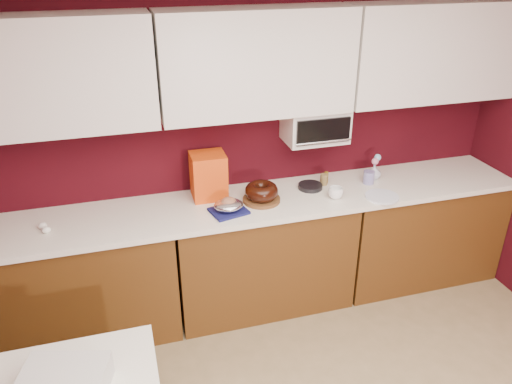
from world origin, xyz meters
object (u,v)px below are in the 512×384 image
object	(u,v)px
blue_jar	(369,177)
flower_vase	(374,171)
pandoro_box	(209,176)
coffee_mug	(336,192)
foil_ham_nest	(228,205)
toaster_oven	(315,124)
bundt_cake	(261,191)

from	to	relation	value
blue_jar	flower_vase	bearing A→B (deg)	39.32
pandoro_box	blue_jar	world-z (taller)	pandoro_box
coffee_mug	foil_ham_nest	bearing A→B (deg)	179.34
toaster_oven	foil_ham_nest	size ratio (longest dim) A/B	2.21
toaster_oven	coffee_mug	bearing A→B (deg)	-76.91
bundt_cake	blue_jar	size ratio (longest dim) A/B	2.40
foil_ham_nest	pandoro_box	size ratio (longest dim) A/B	0.61
pandoro_box	flower_vase	size ratio (longest dim) A/B	2.52
foil_ham_nest	flower_vase	distance (m)	1.24
foil_ham_nest	blue_jar	world-z (taller)	blue_jar
blue_jar	flower_vase	size ratio (longest dim) A/B	0.75
pandoro_box	flower_vase	world-z (taller)	pandoro_box
toaster_oven	flower_vase	distance (m)	0.65
foil_ham_nest	flower_vase	size ratio (longest dim) A/B	1.55
foil_ham_nest	blue_jar	distance (m)	1.16
toaster_oven	flower_vase	size ratio (longest dim) A/B	3.42
foil_ham_nest	coffee_mug	bearing A→B (deg)	-0.66
pandoro_box	coffee_mug	distance (m)	0.93
bundt_cake	blue_jar	xyz separation A→B (m)	(0.88, 0.06, -0.03)
pandoro_box	coffee_mug	bearing A→B (deg)	-17.25
blue_jar	flower_vase	world-z (taller)	flower_vase
flower_vase	toaster_oven	bearing A→B (deg)	172.80
toaster_oven	foil_ham_nest	distance (m)	0.89
bundt_cake	pandoro_box	bearing A→B (deg)	152.57
pandoro_box	foil_ham_nest	bearing A→B (deg)	-73.12
coffee_mug	flower_vase	distance (m)	0.48
bundt_cake	foil_ham_nest	world-z (taller)	bundt_cake
pandoro_box	coffee_mug	size ratio (longest dim) A/B	3.24
pandoro_box	blue_jar	xyz separation A→B (m)	(1.23, -0.12, -0.12)
bundt_cake	coffee_mug	size ratio (longest dim) A/B	2.32
toaster_oven	blue_jar	bearing A→B (deg)	-16.74
coffee_mug	blue_jar	bearing A→B (deg)	25.11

